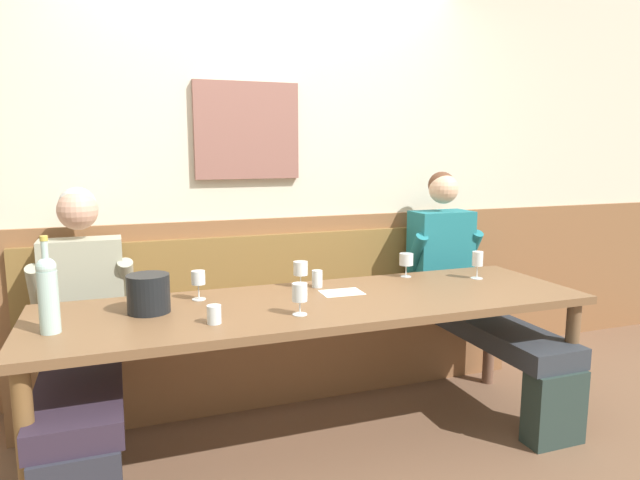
{
  "coord_description": "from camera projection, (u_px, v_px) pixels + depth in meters",
  "views": [
    {
      "loc": [
        -0.9,
        -2.35,
        1.47
      ],
      "look_at": [
        0.12,
        0.44,
        0.98
      ],
      "focal_mm": 31.49,
      "sensor_mm": 36.0,
      "label": 1
    }
  ],
  "objects": [
    {
      "name": "dining_table",
      "position": [
        320.0,
        315.0,
        2.73
      ],
      "size": [
        2.66,
        0.81,
        0.74
      ],
      "color": "brown",
      "rests_on": "ground"
    },
    {
      "name": "ground_plane",
      "position": [
        328.0,
        457.0,
        2.72
      ],
      "size": [
        6.8,
        6.8,
        0.02
      ],
      "primitive_type": "cube",
      "color": "brown",
      "rests_on": "ground"
    },
    {
      "name": "wine_glass_near_bucket",
      "position": [
        406.0,
        261.0,
        3.21
      ],
      "size": [
        0.08,
        0.08,
        0.14
      ],
      "color": "silver",
      "rests_on": "dining_table"
    },
    {
      "name": "person_left_seat",
      "position": [
        81.0,
        332.0,
        2.66
      ],
      "size": [
        0.52,
        1.27,
        1.27
      ],
      "color": "#282933",
      "rests_on": "ground"
    },
    {
      "name": "wine_glass_right_end",
      "position": [
        301.0,
        270.0,
        2.98
      ],
      "size": [
        0.08,
        0.08,
        0.14
      ],
      "color": "silver",
      "rests_on": "dining_table"
    },
    {
      "name": "wine_glass_mid_left",
      "position": [
        478.0,
        260.0,
        3.17
      ],
      "size": [
        0.07,
        0.07,
        0.16
      ],
      "color": "silver",
      "rests_on": "dining_table"
    },
    {
      "name": "wine_bottle_amber_mid",
      "position": [
        48.0,
        292.0,
        2.22
      ],
      "size": [
        0.08,
        0.08,
        0.39
      ],
      "color": "#ADCEC7",
      "rests_on": "dining_table"
    },
    {
      "name": "person_center_left_seat",
      "position": [
        469.0,
        286.0,
        3.44
      ],
      "size": [
        0.49,
        1.27,
        1.32
      ],
      "color": "#263632",
      "rests_on": "ground"
    },
    {
      "name": "ice_bucket",
      "position": [
        149.0,
        294.0,
        2.51
      ],
      "size": [
        0.19,
        0.19,
        0.17
      ],
      "primitive_type": "cylinder",
      "color": "black",
      "rests_on": "dining_table"
    },
    {
      "name": "wood_wainscot_panel",
      "position": [
        271.0,
        299.0,
        3.6
      ],
      "size": [
        6.8,
        0.03,
        1.04
      ],
      "primitive_type": "cube",
      "color": "brown",
      "rests_on": "ground"
    },
    {
      "name": "tasting_sheet_left_guest",
      "position": [
        342.0,
        292.0,
        2.87
      ],
      "size": [
        0.22,
        0.16,
        0.0
      ],
      "primitive_type": "cube",
      "rotation": [
        0.0,
        0.0,
        -0.04
      ],
      "color": "white",
      "rests_on": "dining_table"
    },
    {
      "name": "wine_glass_mid_right",
      "position": [
        198.0,
        280.0,
        2.72
      ],
      "size": [
        0.07,
        0.07,
        0.14
      ],
      "color": "silver",
      "rests_on": "dining_table"
    },
    {
      "name": "wall_bench",
      "position": [
        281.0,
        345.0,
        3.44
      ],
      "size": [
        2.96,
        0.42,
        0.94
      ],
      "color": "brown",
      "rests_on": "ground"
    },
    {
      "name": "room_wall_back",
      "position": [
        267.0,
        160.0,
        3.51
      ],
      "size": [
        6.8,
        0.12,
        2.8
      ],
      "color": "beige",
      "rests_on": "ground"
    },
    {
      "name": "water_tumbler_left",
      "position": [
        317.0,
        279.0,
        2.98
      ],
      "size": [
        0.06,
        0.06,
        0.09
      ],
      "primitive_type": "cylinder",
      "color": "silver",
      "rests_on": "dining_table"
    },
    {
      "name": "water_tumbler_right",
      "position": [
        214.0,
        314.0,
        2.35
      ],
      "size": [
        0.06,
        0.06,
        0.08
      ],
      "primitive_type": "cylinder",
      "color": "silver",
      "rests_on": "dining_table"
    },
    {
      "name": "wine_glass_center_rear",
      "position": [
        300.0,
        294.0,
        2.47
      ],
      "size": [
        0.07,
        0.07,
        0.14
      ],
      "color": "silver",
      "rests_on": "dining_table"
    }
  ]
}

